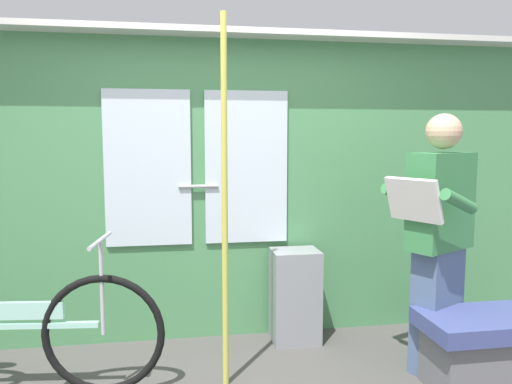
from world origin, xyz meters
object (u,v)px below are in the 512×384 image
at_px(bicycle_near_door, 15,332).
at_px(trash_bin_by_wall, 295,296).
at_px(passenger_reading_newspaper, 438,239).
at_px(handrail_pole, 225,205).
at_px(bench_seat_corner, 481,350).

xyz_separation_m(bicycle_near_door, trash_bin_by_wall, (1.76, 0.48, -0.04)).
relative_size(passenger_reading_newspaper, trash_bin_by_wall, 2.40).
xyz_separation_m(trash_bin_by_wall, handrail_pole, (-0.56, -0.56, 0.75)).
relative_size(bicycle_near_door, passenger_reading_newspaper, 1.03).
distance_m(bicycle_near_door, bench_seat_corner, 2.70).
distance_m(bicycle_near_door, handrail_pole, 1.39).
height_order(handrail_pole, bench_seat_corner, handrail_pole).
bearing_deg(passenger_reading_newspaper, handrail_pole, -29.83).
xyz_separation_m(bicycle_near_door, handrail_pole, (1.20, -0.08, 0.71)).
height_order(bicycle_near_door, handrail_pole, handrail_pole).
bearing_deg(passenger_reading_newspaper, bench_seat_corner, 95.26).
bearing_deg(trash_bin_by_wall, bench_seat_corner, -43.11).
bearing_deg(bicycle_near_door, handrail_pole, 2.87).
distance_m(trash_bin_by_wall, bench_seat_corner, 1.25).
distance_m(bicycle_near_door, trash_bin_by_wall, 1.82).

